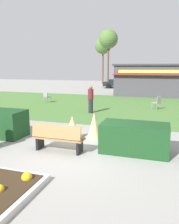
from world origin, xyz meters
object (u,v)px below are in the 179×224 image
Objects in this scene: parked_car_west_slot at (119,83)px; food_kiosk at (164,80)px; person_strolling at (91,99)px; tree_right_bg at (108,40)px; cafe_chair_east at (46,96)px; tree_center_bg at (103,46)px; cafe_chair_west at (157,102)px; parked_car_center_slot at (158,84)px; park_bench at (58,138)px.

food_kiosk is at bearing -49.87° from parked_car_west_slot.
person_strolling is at bearing -84.76° from parked_car_west_slot.
food_kiosk is 14.13m from tree_right_bg.
tree_center_bg is at bearing 93.38° from cafe_chair_east.
cafe_chair_west is 0.11× the size of tree_center_bg.
tree_right_bg is (-8.15, 10.26, 5.30)m from food_kiosk.
parked_car_center_slot is at bearing -39.50° from tree_center_bg.
person_strolling is 0.39× the size of parked_car_west_slot.
tree_right_bg is 1.07× the size of tree_center_bg.
cafe_chair_west is 0.21× the size of parked_car_west_slot.
cafe_chair_east is at bearing -108.56° from person_strolling.
food_kiosk is at bearing 42.14° from cafe_chair_east.
food_kiosk is 1.22× the size of tree_center_bg.
tree_center_bg is at bearing 102.14° from park_bench.
park_bench is at bearing -59.50° from cafe_chair_east.
tree_right_bg is at bearing 156.02° from parked_car_center_slot.
tree_right_bg reaches higher than cafe_chair_west.
food_kiosk is at bearing 172.46° from person_strolling.
food_kiosk is 11.93m from cafe_chair_east.
cafe_chair_east is 5.46m from person_strolling.
tree_right_bg is (-2.33, 3.34, 6.21)m from parked_car_west_slot.
park_bench is 0.18× the size of food_kiosk.
food_kiosk is 10.71× the size of cafe_chair_east.
food_kiosk is 18.54m from tree_center_bg.
cafe_chair_east is at bearing -118.73° from parked_car_center_slot.
parked_car_center_slot is 13.57m from tree_center_bg.
park_bench is 9.53m from cafe_chair_west.
tree_right_bg reaches higher than cafe_chair_east.
food_kiosk is at bearing 87.76° from cafe_chair_west.
person_strolling is (-0.97, 6.59, 0.38)m from park_bench.
parked_car_west_slot is (-5.83, 6.91, -0.91)m from food_kiosk.
food_kiosk is 5.64× the size of person_strolling.
person_strolling is at bearing -76.91° from tree_center_bg.
tree_right_bg is at bearing 87.94° from cafe_chair_east.
parked_car_center_slot reaches higher than park_bench.
cafe_chair_east is 19.31m from tree_right_bg.
park_bench is 0.40× the size of parked_car_west_slot.
tree_center_bg reaches higher than cafe_chair_west.
cafe_chair_west is 16.25m from parked_car_west_slot.
tree_center_bg is at bearing 118.90° from parked_car_west_slot.
parked_car_west_slot is at bearing -61.10° from tree_center_bg.
tree_center_bg reaches higher than park_bench.
cafe_chair_east is 0.21× the size of parked_car_west_slot.
cafe_chair_east is 23.50m from tree_center_bg.
food_kiosk is 7.01m from parked_car_center_slot.
tree_center_bg reaches higher than cafe_chair_east.
park_bench is 17.79m from food_kiosk.
tree_right_bg is at bearing 124.84° from parked_car_west_slot.
person_strolling reaches higher than park_bench.
cafe_chair_west is (2.90, 9.08, 0.05)m from park_bench.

